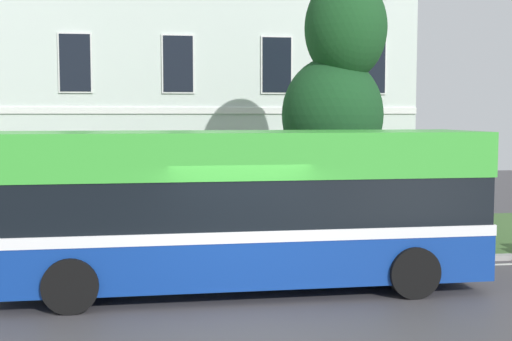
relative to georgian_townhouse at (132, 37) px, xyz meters
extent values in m
cube|color=#464347|center=(2.31, -16.14, -6.34)|extent=(60.00, 56.00, 0.06)
cube|color=silver|center=(2.31, -12.49, -6.31)|extent=(54.00, 0.14, 0.01)
cube|color=#9E9E99|center=(2.31, -12.02, -6.25)|extent=(57.00, 0.24, 0.12)
cube|color=#416733|center=(2.31, -8.82, -6.25)|extent=(57.00, 6.16, 0.12)
cube|color=silver|center=(0.00, 0.01, -1.09)|extent=(19.11, 9.34, 10.20)
cube|color=white|center=(0.00, -4.69, -2.81)|extent=(19.11, 0.06, 0.20)
cube|color=#2D333D|center=(0.00, -4.70, -5.09)|extent=(1.10, 0.06, 2.20)
cube|color=white|center=(-1.59, -4.70, -4.47)|extent=(1.04, 0.04, 1.87)
cube|color=black|center=(-1.59, -4.72, -4.47)|extent=(0.94, 0.03, 1.77)
cube|color=white|center=(1.59, -4.70, -4.47)|extent=(1.04, 0.04, 1.87)
cube|color=black|center=(1.59, -4.72, -4.47)|extent=(0.94, 0.03, 1.77)
cube|color=white|center=(4.78, -4.70, -4.47)|extent=(1.04, 0.04, 1.87)
cube|color=black|center=(4.78, -4.72, -4.47)|extent=(0.94, 0.03, 1.77)
cube|color=white|center=(7.96, -4.70, -4.47)|extent=(1.04, 0.04, 1.87)
cube|color=black|center=(7.96, -4.72, -4.47)|extent=(0.94, 0.03, 1.77)
cube|color=white|center=(-1.59, -4.70, -1.33)|extent=(1.04, 0.04, 1.87)
cube|color=black|center=(-1.59, -4.72, -1.33)|extent=(0.94, 0.03, 1.77)
cube|color=white|center=(1.59, -4.70, -1.33)|extent=(1.04, 0.04, 1.87)
cube|color=black|center=(1.59, -4.72, -1.33)|extent=(0.94, 0.03, 1.77)
cube|color=white|center=(4.78, -4.70, -1.33)|extent=(1.04, 0.04, 1.87)
cube|color=black|center=(4.78, -4.72, -1.33)|extent=(0.94, 0.03, 1.77)
cube|color=white|center=(7.96, -4.70, -1.33)|extent=(1.04, 0.04, 1.87)
cube|color=black|center=(7.96, -4.72, -1.33)|extent=(0.94, 0.03, 1.77)
cube|color=black|center=(0.00, -11.74, -5.24)|extent=(16.99, 0.04, 0.04)
cube|color=black|center=(0.00, -11.74, -6.11)|extent=(16.99, 0.04, 0.04)
cylinder|color=black|center=(-2.07, -11.74, -5.72)|extent=(0.02, 0.02, 0.95)
cylinder|color=black|center=(-1.61, -11.74, -5.72)|extent=(0.02, 0.02, 0.95)
cylinder|color=black|center=(-1.15, -11.74, -5.72)|extent=(0.02, 0.02, 0.95)
cylinder|color=black|center=(-0.69, -11.74, -5.72)|extent=(0.02, 0.02, 0.95)
cylinder|color=black|center=(-0.23, -11.74, -5.72)|extent=(0.02, 0.02, 0.95)
cylinder|color=black|center=(0.23, -11.74, -5.72)|extent=(0.02, 0.02, 0.95)
cylinder|color=black|center=(0.69, -11.74, -5.72)|extent=(0.02, 0.02, 0.95)
cylinder|color=black|center=(1.15, -11.74, -5.72)|extent=(0.02, 0.02, 0.95)
cylinder|color=black|center=(1.61, -11.74, -5.72)|extent=(0.02, 0.02, 0.95)
cylinder|color=black|center=(2.07, -11.74, -5.72)|extent=(0.02, 0.02, 0.95)
cylinder|color=black|center=(2.53, -11.74, -5.72)|extent=(0.02, 0.02, 0.95)
cylinder|color=black|center=(2.98, -11.74, -5.72)|extent=(0.02, 0.02, 0.95)
cylinder|color=black|center=(3.44, -11.74, -5.72)|extent=(0.02, 0.02, 0.95)
cylinder|color=black|center=(3.90, -11.74, -5.72)|extent=(0.02, 0.02, 0.95)
cylinder|color=black|center=(4.36, -11.74, -5.72)|extent=(0.02, 0.02, 0.95)
cylinder|color=black|center=(4.82, -11.74, -5.72)|extent=(0.02, 0.02, 0.95)
cylinder|color=black|center=(5.28, -11.74, -5.72)|extent=(0.02, 0.02, 0.95)
cylinder|color=black|center=(5.74, -11.74, -5.72)|extent=(0.02, 0.02, 0.95)
cylinder|color=black|center=(6.20, -11.74, -5.72)|extent=(0.02, 0.02, 0.95)
cylinder|color=black|center=(6.66, -11.74, -5.72)|extent=(0.02, 0.02, 0.95)
cylinder|color=black|center=(7.12, -11.74, -5.72)|extent=(0.02, 0.02, 0.95)
cylinder|color=black|center=(7.58, -11.74, -5.72)|extent=(0.02, 0.02, 0.95)
cylinder|color=black|center=(8.04, -11.74, -5.72)|extent=(0.02, 0.02, 0.95)
cylinder|color=black|center=(8.49, -11.74, -5.72)|extent=(0.02, 0.02, 0.95)
cylinder|color=#423328|center=(5.60, -9.60, -5.43)|extent=(0.55, 0.55, 1.52)
ellipsoid|color=#214821|center=(5.74, -9.78, -5.12)|extent=(3.74, 3.74, 2.60)
ellipsoid|color=#18441F|center=(5.36, -9.57, -2.94)|extent=(2.60, 2.60, 2.99)
ellipsoid|color=#194720|center=(5.62, -9.83, -0.76)|extent=(2.08, 2.08, 2.66)
cube|color=navy|center=(2.45, -13.79, -5.55)|extent=(9.33, 2.48, 1.01)
cube|color=white|center=(2.45, -13.79, -5.08)|extent=(9.35, 2.50, 0.20)
cube|color=black|center=(2.45, -13.79, -4.57)|extent=(9.25, 2.43, 0.95)
cube|color=green|center=(2.45, -13.79, -3.67)|extent=(9.33, 2.48, 0.84)
cube|color=black|center=(7.12, -13.72, -4.62)|extent=(0.09, 1.98, 0.87)
cube|color=black|center=(7.12, -13.72, -3.72)|extent=(0.08, 1.70, 0.54)
cylinder|color=silver|center=(7.11, -12.97, -5.83)|extent=(0.04, 0.20, 0.20)
cylinder|color=silver|center=(7.13, -14.48, -5.83)|extent=(0.04, 0.20, 0.20)
cylinder|color=black|center=(5.50, -12.62, -5.83)|extent=(0.96, 0.31, 0.96)
cylinder|color=black|center=(5.53, -14.87, -5.83)|extent=(0.96, 0.31, 0.96)
cylinder|color=black|center=(-0.64, -12.70, -5.83)|extent=(0.96, 0.31, 0.96)
cylinder|color=black|center=(-0.61, -14.95, -5.83)|extent=(0.96, 0.31, 0.96)
camera|label=1|loc=(0.85, -26.65, -2.93)|focal=47.80mm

